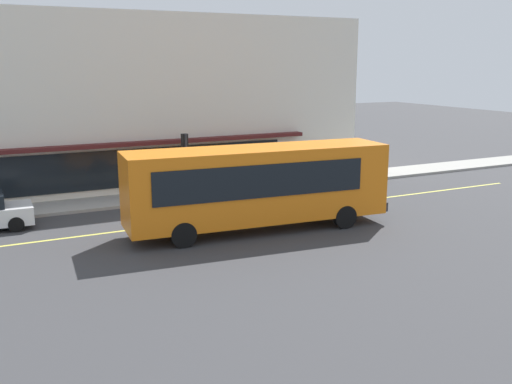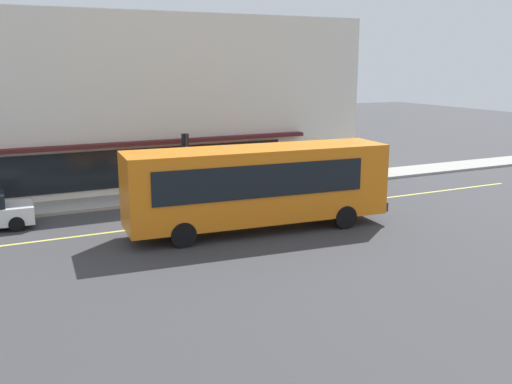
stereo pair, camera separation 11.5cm
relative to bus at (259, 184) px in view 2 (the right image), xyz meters
The scene contains 7 objects.
ground 3.25m from the bus, 112.98° to the left, with size 120.00×120.00×0.00m, color #38383A.
sidewalk 7.76m from the bus, 97.69° to the left, with size 80.00×2.53×0.15m, color #9E9B93.
lane_centre_stripe 3.25m from the bus, 112.98° to the left, with size 36.00×0.16×0.01m, color #D8D14C.
storefront_building 14.13m from the bus, 101.51° to the left, with size 27.69×10.32×9.49m.
bus is the anchor object (origin of this frame).
traffic_light 7.05m from the bus, 96.12° to the left, with size 0.30×0.52×3.20m.
pedestrian_at_corner 7.02m from the bus, 102.94° to the left, with size 0.34×0.34×1.84m.
Camera 2 is at (-9.36, -23.34, 6.89)m, focal length 40.46 mm.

